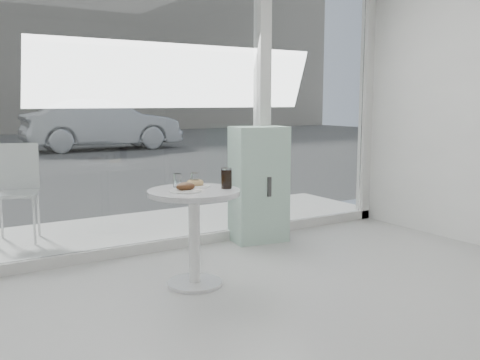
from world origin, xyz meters
TOP-DOWN VIEW (x-y plane):
  - storefront at (0.07, 3.00)m, footprint 5.00×0.14m
  - main_table at (-0.50, 1.90)m, footprint 0.72×0.72m
  - patio_deck at (0.00, 3.80)m, footprint 5.60×1.60m
  - mint_cabinet at (0.71, 2.78)m, footprint 0.60×0.45m
  - patio_chair at (-1.45, 3.97)m, footprint 0.53×0.53m
  - car_silver at (2.77, 14.25)m, footprint 4.67×1.76m
  - plate_fritter at (-0.59, 1.86)m, footprint 0.25×0.25m
  - plate_donut at (-0.42, 2.04)m, footprint 0.24×0.24m
  - water_tumbler_a at (-0.55, 2.09)m, footprint 0.07×0.07m
  - water_tumbler_b at (-0.41, 2.06)m, footprint 0.07×0.07m
  - cola_glass at (-0.24, 1.83)m, footprint 0.09×0.09m

SIDE VIEW (x-z plane):
  - patio_deck at x=0.00m, z-range 0.00..0.05m
  - main_table at x=-0.50m, z-range 0.17..0.94m
  - mint_cabinet at x=0.71m, z-range 0.00..1.20m
  - patio_chair at x=-1.45m, z-range 0.12..1.10m
  - car_silver at x=2.77m, z-range 0.00..1.52m
  - plate_donut at x=-0.42m, z-range 0.76..0.82m
  - plate_fritter at x=-0.59m, z-range 0.76..0.83m
  - water_tumbler_a at x=-0.55m, z-range 0.76..0.87m
  - water_tumbler_b at x=-0.41m, z-range 0.76..0.87m
  - cola_glass at x=-0.24m, z-range 0.77..0.93m
  - storefront at x=0.07m, z-range 0.21..3.21m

